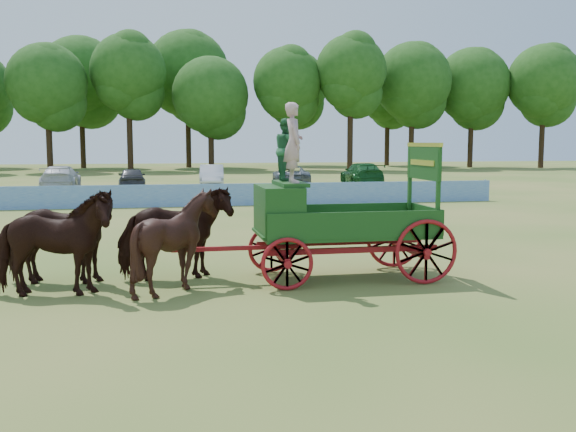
# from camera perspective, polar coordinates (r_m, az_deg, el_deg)

# --- Properties ---
(ground) EXTENTS (160.00, 160.00, 0.00)m
(ground) POSITION_cam_1_polar(r_m,az_deg,el_deg) (13.35, 8.86, -6.52)
(ground) COLOR olive
(ground) RESTS_ON ground
(horse_lead_left) EXTENTS (2.50, 1.29, 2.05)m
(horse_lead_left) POSITION_cam_1_polar(r_m,az_deg,el_deg) (13.27, -20.33, -2.43)
(horse_lead_left) COLOR black
(horse_lead_left) RESTS_ON ground
(horse_lead_right) EXTENTS (2.55, 1.44, 2.05)m
(horse_lead_right) POSITION_cam_1_polar(r_m,az_deg,el_deg) (14.35, -19.64, -1.75)
(horse_lead_right) COLOR black
(horse_lead_right) RESTS_ON ground
(horse_wheel_left) EXTENTS (1.90, 1.70, 2.05)m
(horse_wheel_left) POSITION_cam_1_polar(r_m,az_deg,el_deg) (13.10, -9.91, -2.21)
(horse_wheel_left) COLOR black
(horse_wheel_left) RESTS_ON ground
(horse_wheel_right) EXTENTS (2.54, 1.40, 2.05)m
(horse_wheel_right) POSITION_cam_1_polar(r_m,az_deg,el_deg) (14.19, -10.01, -1.55)
(horse_wheel_right) COLOR black
(horse_wheel_right) RESTS_ON ground
(farm_dray) EXTENTS (6.00, 2.00, 3.82)m
(farm_dray) POSITION_cam_1_polar(r_m,az_deg,el_deg) (13.96, 2.29, 0.77)
(farm_dray) COLOR maroon
(farm_dray) RESTS_ON ground
(sponsor_banner) EXTENTS (26.00, 0.08, 1.05)m
(sponsor_banner) POSITION_cam_1_polar(r_m,az_deg,el_deg) (30.50, -4.57, 1.91)
(sponsor_banner) COLOR blue
(sponsor_banner) RESTS_ON ground
(parked_cars) EXTENTS (37.64, 7.03, 1.61)m
(parked_cars) POSITION_cam_1_polar(r_m,az_deg,el_deg) (42.44, -15.29, 3.31)
(parked_cars) COLOR silver
(parked_cars) RESTS_ON ground
(treeline) EXTENTS (90.88, 23.01, 15.92)m
(treeline) POSITION_cam_1_polar(r_m,az_deg,el_deg) (72.99, -11.08, 11.71)
(treeline) COLOR #382314
(treeline) RESTS_ON ground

